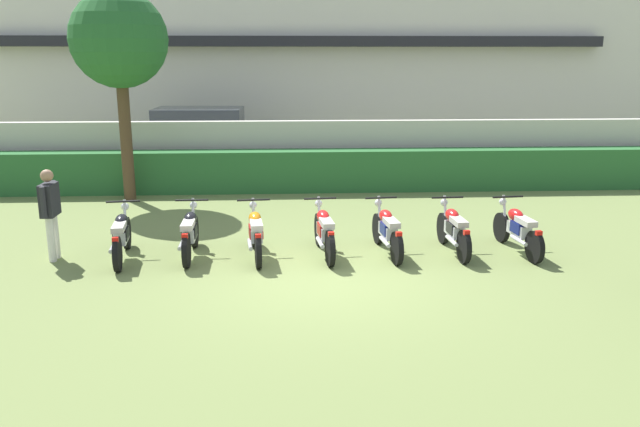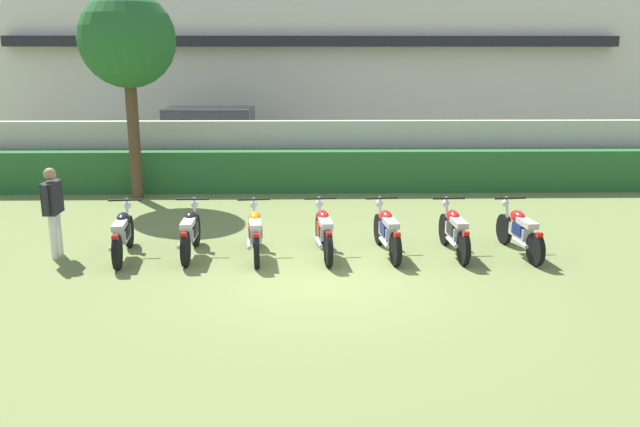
{
  "view_description": "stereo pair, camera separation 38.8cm",
  "coord_description": "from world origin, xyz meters",
  "px_view_note": "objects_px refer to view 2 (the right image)",
  "views": [
    {
      "loc": [
        -0.62,
        -9.9,
        3.53
      ],
      "look_at": [
        0.0,
        1.5,
        0.71
      ],
      "focal_mm": 36.3,
      "sensor_mm": 36.0,
      "label": 1
    },
    {
      "loc": [
        -0.23,
        -9.91,
        3.53
      ],
      "look_at": [
        0.0,
        1.5,
        0.71
      ],
      "focal_mm": 36.3,
      "sensor_mm": 36.0,
      "label": 2
    }
  ],
  "objects_px": {
    "tree_near_inspector": "(127,41)",
    "inspector_person": "(53,205)",
    "motorcycle_in_row_1": "(190,232)",
    "motorcycle_in_row_2": "(255,232)",
    "motorcycle_in_row_3": "(324,231)",
    "motorcycle_in_row_6": "(520,231)",
    "parked_car": "(215,138)",
    "motorcycle_in_row_4": "(387,231)",
    "motorcycle_in_row_0": "(123,233)",
    "motorcycle_in_row_5": "(454,230)"
  },
  "relations": [
    {
      "from": "motorcycle_in_row_4",
      "to": "motorcycle_in_row_3",
      "type": "bearing_deg",
      "value": 86.15
    },
    {
      "from": "motorcycle_in_row_2",
      "to": "motorcycle_in_row_4",
      "type": "bearing_deg",
      "value": -94.24
    },
    {
      "from": "motorcycle_in_row_3",
      "to": "inspector_person",
      "type": "xyz_separation_m",
      "value": [
        -4.76,
        0.01,
        0.49
      ]
    },
    {
      "from": "motorcycle_in_row_2",
      "to": "parked_car",
      "type": "bearing_deg",
      "value": 5.94
    },
    {
      "from": "parked_car",
      "to": "motorcycle_in_row_1",
      "type": "relative_size",
      "value": 2.5
    },
    {
      "from": "motorcycle_in_row_2",
      "to": "inspector_person",
      "type": "relative_size",
      "value": 1.16
    },
    {
      "from": "motorcycle_in_row_0",
      "to": "motorcycle_in_row_6",
      "type": "bearing_deg",
      "value": -96.07
    },
    {
      "from": "motorcycle_in_row_0",
      "to": "motorcycle_in_row_1",
      "type": "distance_m",
      "value": 1.18
    },
    {
      "from": "parked_car",
      "to": "motorcycle_in_row_6",
      "type": "relative_size",
      "value": 2.39
    },
    {
      "from": "motorcycle_in_row_4",
      "to": "motorcycle_in_row_6",
      "type": "relative_size",
      "value": 1.0
    },
    {
      "from": "tree_near_inspector",
      "to": "motorcycle_in_row_5",
      "type": "xyz_separation_m",
      "value": [
        6.91,
        -4.85,
        -3.38
      ]
    },
    {
      "from": "tree_near_inspector",
      "to": "motorcycle_in_row_3",
      "type": "bearing_deg",
      "value": -46.92
    },
    {
      "from": "motorcycle_in_row_0",
      "to": "motorcycle_in_row_1",
      "type": "xyz_separation_m",
      "value": [
        1.18,
        0.09,
        0.0
      ]
    },
    {
      "from": "motorcycle_in_row_1",
      "to": "motorcycle_in_row_6",
      "type": "distance_m",
      "value": 5.92
    },
    {
      "from": "motorcycle_in_row_1",
      "to": "motorcycle_in_row_4",
      "type": "distance_m",
      "value": 3.53
    },
    {
      "from": "tree_near_inspector",
      "to": "motorcycle_in_row_6",
      "type": "height_order",
      "value": "tree_near_inspector"
    },
    {
      "from": "tree_near_inspector",
      "to": "motorcycle_in_row_0",
      "type": "distance_m",
      "value": 6.05
    },
    {
      "from": "tree_near_inspector",
      "to": "motorcycle_in_row_4",
      "type": "bearing_deg",
      "value": -40.27
    },
    {
      "from": "motorcycle_in_row_0",
      "to": "inspector_person",
      "type": "relative_size",
      "value": 1.2
    },
    {
      "from": "tree_near_inspector",
      "to": "motorcycle_in_row_0",
      "type": "bearing_deg",
      "value": -78.58
    },
    {
      "from": "motorcycle_in_row_1",
      "to": "parked_car",
      "type": "bearing_deg",
      "value": 3.91
    },
    {
      "from": "tree_near_inspector",
      "to": "motorcycle_in_row_2",
      "type": "relative_size",
      "value": 2.69
    },
    {
      "from": "motorcycle_in_row_2",
      "to": "motorcycle_in_row_6",
      "type": "relative_size",
      "value": 0.98
    },
    {
      "from": "motorcycle_in_row_0",
      "to": "motorcycle_in_row_6",
      "type": "xyz_separation_m",
      "value": [
        7.1,
        0.06,
        -0.01
      ]
    },
    {
      "from": "motorcycle_in_row_6",
      "to": "parked_car",
      "type": "bearing_deg",
      "value": 29.34
    },
    {
      "from": "tree_near_inspector",
      "to": "motorcycle_in_row_0",
      "type": "height_order",
      "value": "tree_near_inspector"
    },
    {
      "from": "motorcycle_in_row_1",
      "to": "motorcycle_in_row_6",
      "type": "relative_size",
      "value": 0.96
    },
    {
      "from": "parked_car",
      "to": "motorcycle_in_row_2",
      "type": "relative_size",
      "value": 2.44
    },
    {
      "from": "motorcycle_in_row_5",
      "to": "inspector_person",
      "type": "bearing_deg",
      "value": 87.18
    },
    {
      "from": "motorcycle_in_row_0",
      "to": "motorcycle_in_row_4",
      "type": "distance_m",
      "value": 4.71
    },
    {
      "from": "tree_near_inspector",
      "to": "motorcycle_in_row_1",
      "type": "relative_size",
      "value": 2.76
    },
    {
      "from": "motorcycle_in_row_0",
      "to": "motorcycle_in_row_1",
      "type": "height_order",
      "value": "motorcycle_in_row_1"
    },
    {
      "from": "motorcycle_in_row_1",
      "to": "tree_near_inspector",
      "type": "bearing_deg",
      "value": 23.06
    },
    {
      "from": "tree_near_inspector",
      "to": "motorcycle_in_row_4",
      "type": "xyz_separation_m",
      "value": [
        5.7,
        -4.83,
        -3.38
      ]
    },
    {
      "from": "tree_near_inspector",
      "to": "motorcycle_in_row_0",
      "type": "xyz_separation_m",
      "value": [
        0.99,
        -4.92,
        -3.38
      ]
    },
    {
      "from": "motorcycle_in_row_1",
      "to": "motorcycle_in_row_4",
      "type": "height_order",
      "value": "motorcycle_in_row_1"
    },
    {
      "from": "parked_car",
      "to": "motorcycle_in_row_4",
      "type": "height_order",
      "value": "parked_car"
    },
    {
      "from": "motorcycle_in_row_1",
      "to": "motorcycle_in_row_2",
      "type": "distance_m",
      "value": 1.16
    },
    {
      "from": "motorcycle_in_row_3",
      "to": "parked_car",
      "type": "bearing_deg",
      "value": 12.92
    },
    {
      "from": "motorcycle_in_row_3",
      "to": "tree_near_inspector",
      "type": "bearing_deg",
      "value": 37.19
    },
    {
      "from": "tree_near_inspector",
      "to": "motorcycle_in_row_1",
      "type": "height_order",
      "value": "tree_near_inspector"
    },
    {
      "from": "motorcycle_in_row_0",
      "to": "motorcycle_in_row_5",
      "type": "relative_size",
      "value": 1.05
    },
    {
      "from": "motorcycle_in_row_2",
      "to": "motorcycle_in_row_5",
      "type": "height_order",
      "value": "motorcycle_in_row_2"
    },
    {
      "from": "motorcycle_in_row_4",
      "to": "motorcycle_in_row_5",
      "type": "distance_m",
      "value": 1.21
    },
    {
      "from": "motorcycle_in_row_3",
      "to": "motorcycle_in_row_6",
      "type": "xyz_separation_m",
      "value": [
        3.54,
        0.01,
        -0.01
      ]
    },
    {
      "from": "tree_near_inspector",
      "to": "inspector_person",
      "type": "distance_m",
      "value": 5.65
    },
    {
      "from": "parked_car",
      "to": "tree_near_inspector",
      "type": "relative_size",
      "value": 0.91
    },
    {
      "from": "motorcycle_in_row_3",
      "to": "motorcycle_in_row_6",
      "type": "relative_size",
      "value": 0.98
    },
    {
      "from": "motorcycle_in_row_0",
      "to": "motorcycle_in_row_5",
      "type": "height_order",
      "value": "motorcycle_in_row_0"
    },
    {
      "from": "motorcycle_in_row_2",
      "to": "motorcycle_in_row_4",
      "type": "relative_size",
      "value": 0.98
    }
  ]
}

